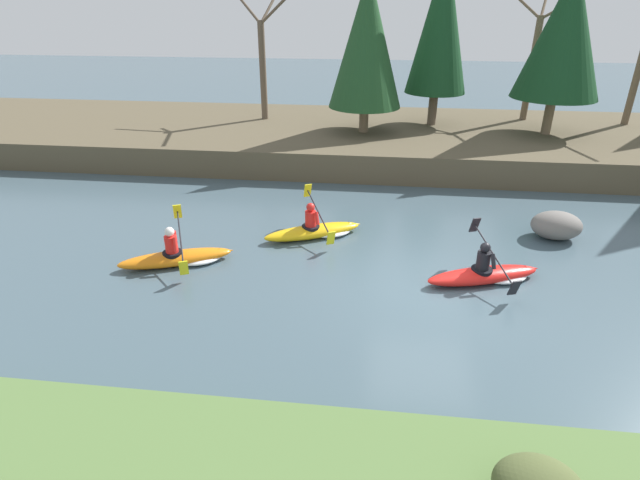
# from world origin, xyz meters

# --- Properties ---
(ground_plane) EXTENTS (90.00, 90.00, 0.00)m
(ground_plane) POSITION_xyz_m (0.00, 0.00, 0.00)
(ground_plane) COLOR #425660
(riverbank_far) EXTENTS (44.00, 8.58, 1.03)m
(riverbank_far) POSITION_xyz_m (0.00, 10.95, 0.51)
(riverbank_far) COLOR brown
(riverbank_far) RESTS_ON ground
(conifer_tree_far_left) EXTENTS (2.81, 2.81, 5.83)m
(conifer_tree_far_left) POSITION_xyz_m (-1.91, 10.09, 4.42)
(conifer_tree_far_left) COLOR #7A664C
(conifer_tree_far_left) RESTS_ON riverbank_far
(conifer_tree_left) EXTENTS (2.46, 2.46, 6.69)m
(conifer_tree_left) POSITION_xyz_m (0.90, 11.70, 5.01)
(conifer_tree_left) COLOR brown
(conifer_tree_left) RESTS_ON riverbank_far
(conifer_tree_mid_left) EXTENTS (3.19, 3.19, 6.03)m
(conifer_tree_mid_left) POSITION_xyz_m (5.25, 10.62, 4.72)
(conifer_tree_mid_left) COLOR #7A664C
(conifer_tree_mid_left) RESTS_ON riverbank_far
(bare_tree_upstream) EXTENTS (2.97, 2.93, 5.33)m
(bare_tree_upstream) POSITION_xyz_m (-6.32, 11.99, 3.54)
(bare_tree_upstream) COLOR brown
(bare_tree_upstream) RESTS_ON riverbank_far
(bare_tree_mid_upstream) EXTENTS (3.10, 3.06, 5.59)m
(bare_tree_mid_upstream) POSITION_xyz_m (5.01, 13.19, 3.66)
(bare_tree_mid_upstream) COLOR brown
(bare_tree_mid_upstream) RESTS_ON riverbank_far
(kayaker_lead) EXTENTS (2.75, 2.01, 1.20)m
(kayaker_lead) POSITION_xyz_m (1.36, 0.43, 0.20)
(kayaker_lead) COLOR red
(kayaker_lead) RESTS_ON ground
(kayaker_middle) EXTENTS (2.69, 1.94, 1.20)m
(kayaker_middle) POSITION_xyz_m (-2.83, 2.32, 0.20)
(kayaker_middle) COLOR yellow
(kayaker_middle) RESTS_ON ground
(kayaker_trailing) EXTENTS (2.72, 1.97, 1.20)m
(kayaker_trailing) POSITION_xyz_m (-5.95, 0.39, 0.20)
(kayaker_trailing) COLOR orange
(kayaker_trailing) RESTS_ON ground
(boulder_midstream) EXTENTS (1.32, 1.04, 0.75)m
(boulder_midstream) POSITION_xyz_m (3.59, 3.01, 0.37)
(boulder_midstream) COLOR slate
(boulder_midstream) RESTS_ON ground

